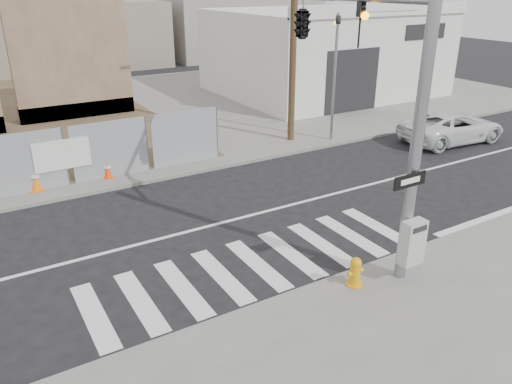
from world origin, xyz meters
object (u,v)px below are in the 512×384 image
fire_hydrant (355,272)px  suv (452,127)px  traffic_cone_c (35,180)px  signal_pole (336,57)px  traffic_cone_d (107,169)px  auto_shop (324,51)px

fire_hydrant → suv: (11.18, 6.50, 0.19)m
traffic_cone_c → signal_pole: bearing=-47.8°
traffic_cone_d → traffic_cone_c: bearing=178.8°
auto_shop → traffic_cone_d: 17.63m
signal_pole → traffic_cone_c: 10.48m
suv → signal_pole: bearing=116.7°
traffic_cone_d → suv: bearing=-12.2°
signal_pole → suv: 11.54m
auto_shop → traffic_cone_c: size_ratio=15.36×
signal_pole → auto_shop: 19.04m
auto_shop → suv: size_ratio=2.52×
auto_shop → traffic_cone_d: bearing=-152.9°
signal_pole → fire_hydrant: signal_pole is taller
signal_pole → traffic_cone_d: size_ratio=11.36×
suv → fire_hydrant: bearing=125.1°
auto_shop → traffic_cone_c: bearing=-156.2°
signal_pole → traffic_cone_c: (-6.43, 7.09, -4.28)m
fire_hydrant → suv: bearing=27.0°
signal_pole → suv: bearing=21.7°
fire_hydrant → traffic_cone_d: fire_hydrant is taller
signal_pole → fire_hydrant: (-1.17, -2.50, -4.31)m
auto_shop → traffic_cone_c: 19.71m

